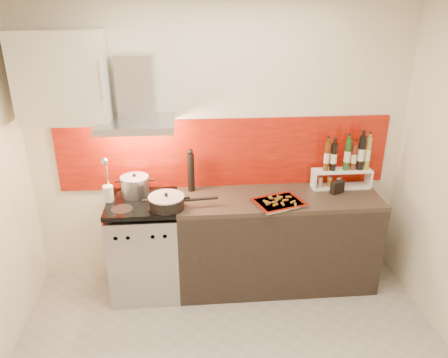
{
  "coord_description": "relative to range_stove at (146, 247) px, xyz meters",
  "views": [
    {
      "loc": [
        -0.29,
        -2.34,
        2.56
      ],
      "look_at": [
        0.0,
        0.95,
        1.15
      ],
      "focal_mm": 35.0,
      "sensor_mm": 36.0,
      "label": 1
    }
  ],
  "objects": [
    {
      "name": "baking_tray",
      "position": [
        1.17,
        -0.14,
        0.47
      ],
      "size": [
        0.49,
        0.43,
        0.03
      ],
      "color": "silver",
      "rests_on": "counter"
    },
    {
      "name": "counter",
      "position": [
        1.2,
        0.0,
        0.01
      ],
      "size": [
        1.8,
        0.6,
        0.9
      ],
      "color": "black",
      "rests_on": "ground"
    },
    {
      "name": "range_hood",
      "position": [
        0.0,
        0.14,
        1.3
      ],
      "size": [
        0.62,
        0.5,
        0.61
      ],
      "color": "#B7B7BA",
      "rests_on": "back_wall"
    },
    {
      "name": "range_stove",
      "position": [
        0.0,
        0.0,
        0.0
      ],
      "size": [
        0.6,
        0.6,
        0.91
      ],
      "color": "#B7B7BA",
      "rests_on": "ground"
    },
    {
      "name": "step_shelf",
      "position": [
        1.83,
        0.15,
        0.68
      ],
      "size": [
        0.54,
        0.15,
        0.49
      ],
      "color": "white",
      "rests_on": "counter"
    },
    {
      "name": "stock_pot",
      "position": [
        -0.06,
        0.11,
        0.56
      ],
      "size": [
        0.25,
        0.25,
        0.21
      ],
      "color": "#B7B7BA",
      "rests_on": "range_stove"
    },
    {
      "name": "pepper_mill",
      "position": [
        0.43,
        0.2,
        0.65
      ],
      "size": [
        0.06,
        0.06,
        0.4
      ],
      "color": "black",
      "rests_on": "counter"
    },
    {
      "name": "back_wall",
      "position": [
        0.7,
        0.3,
        0.86
      ],
      "size": [
        3.4,
        0.02,
        2.6
      ],
      "primitive_type": "cube",
      "color": "silver",
      "rests_on": "ground"
    },
    {
      "name": "caddy_box",
      "position": [
        1.73,
        0.03,
        0.52
      ],
      "size": [
        0.14,
        0.1,
        0.11
      ],
      "primitive_type": "cube",
      "rotation": [
        0.0,
        0.0,
        0.42
      ],
      "color": "black",
      "rests_on": "counter"
    },
    {
      "name": "saute_pan",
      "position": [
        0.23,
        -0.15,
        0.52
      ],
      "size": [
        0.58,
        0.3,
        0.14
      ],
      "color": "black",
      "rests_on": "range_stove"
    },
    {
      "name": "backsplash",
      "position": [
        0.75,
        0.29,
        0.78
      ],
      "size": [
        3.0,
        0.02,
        0.64
      ],
      "primitive_type": "cube",
      "color": "maroon",
      "rests_on": "back_wall"
    },
    {
      "name": "upper_cabinet",
      "position": [
        -0.55,
        0.13,
        1.51
      ],
      "size": [
        0.7,
        0.35,
        0.72
      ],
      "primitive_type": "cube",
      "color": "beige",
      "rests_on": "back_wall"
    },
    {
      "name": "utensil_jar",
      "position": [
        -0.28,
        0.02,
        0.59
      ],
      "size": [
        0.09,
        0.13,
        0.43
      ],
      "color": "silver",
      "rests_on": "range_stove"
    }
  ]
}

